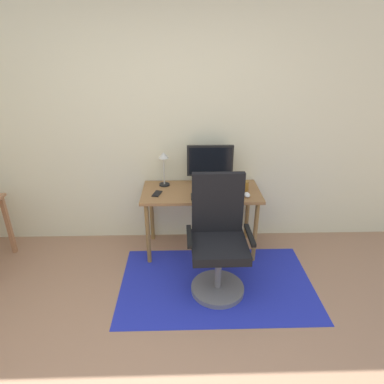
# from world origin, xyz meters

# --- Properties ---
(wall_back) EXTENTS (6.00, 0.10, 2.60)m
(wall_back) POSITION_xyz_m (0.00, 2.20, 1.30)
(wall_back) COLOR beige
(wall_back) RESTS_ON ground
(area_rug) EXTENTS (1.81, 1.10, 0.01)m
(area_rug) POSITION_xyz_m (0.48, 1.27, 0.00)
(area_rug) COLOR #212CAC
(area_rug) RESTS_ON ground
(desk) EXTENTS (1.21, 0.57, 0.71)m
(desk) POSITION_xyz_m (0.36, 1.85, 0.62)
(desk) COLOR olive
(desk) RESTS_ON ground
(monitor) EXTENTS (0.48, 0.18, 0.44)m
(monitor) POSITION_xyz_m (0.45, 1.99, 0.97)
(monitor) COLOR #B2B2B7
(monitor) RESTS_ON desk
(keyboard) EXTENTS (0.43, 0.13, 0.02)m
(keyboard) POSITION_xyz_m (0.47, 1.69, 0.72)
(keyboard) COLOR black
(keyboard) RESTS_ON desk
(computer_mouse) EXTENTS (0.06, 0.10, 0.03)m
(computer_mouse) POSITION_xyz_m (0.80, 1.70, 0.73)
(computer_mouse) COLOR white
(computer_mouse) RESTS_ON desk
(coffee_cup) EXTENTS (0.09, 0.09, 0.10)m
(coffee_cup) POSITION_xyz_m (0.80, 1.84, 0.76)
(coffee_cup) COLOR brown
(coffee_cup) RESTS_ON desk
(cell_phone) EXTENTS (0.10, 0.15, 0.01)m
(cell_phone) POSITION_xyz_m (-0.09, 1.78, 0.72)
(cell_phone) COLOR black
(cell_phone) RESTS_ON desk
(desk_lamp) EXTENTS (0.11, 0.11, 0.37)m
(desk_lamp) POSITION_xyz_m (-0.02, 2.00, 0.97)
(desk_lamp) COLOR black
(desk_lamp) RESTS_ON desk
(office_chair) EXTENTS (0.56, 0.49, 1.09)m
(office_chair) POSITION_xyz_m (0.48, 1.23, 0.47)
(office_chair) COLOR slate
(office_chair) RESTS_ON ground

